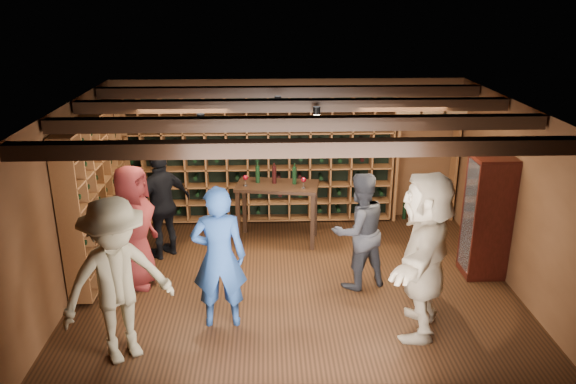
{
  "coord_description": "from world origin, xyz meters",
  "views": [
    {
      "loc": [
        -0.37,
        -7.0,
        3.91
      ],
      "look_at": [
        -0.09,
        0.2,
        1.31
      ],
      "focal_mm": 35.0,
      "sensor_mm": 36.0,
      "label": 1
    }
  ],
  "objects_px": {
    "man_blue_shirt": "(219,257)",
    "guest_beige": "(424,254)",
    "guest_woman_black": "(162,205)",
    "man_grey_suit": "(359,231)",
    "tasting_table": "(277,192)",
    "guest_khaki": "(117,281)",
    "display_cabinet": "(486,219)",
    "guest_red_floral": "(134,227)"
  },
  "relations": [
    {
      "from": "man_grey_suit",
      "to": "guest_woman_black",
      "type": "distance_m",
      "value": 3.02
    },
    {
      "from": "tasting_table",
      "to": "man_blue_shirt",
      "type": "bearing_deg",
      "value": -98.13
    },
    {
      "from": "man_blue_shirt",
      "to": "guest_beige",
      "type": "height_order",
      "value": "guest_beige"
    },
    {
      "from": "man_grey_suit",
      "to": "guest_khaki",
      "type": "height_order",
      "value": "guest_khaki"
    },
    {
      "from": "guest_woman_black",
      "to": "guest_khaki",
      "type": "relative_size",
      "value": 0.89
    },
    {
      "from": "guest_khaki",
      "to": "guest_beige",
      "type": "bearing_deg",
      "value": -26.53
    },
    {
      "from": "guest_red_floral",
      "to": "guest_beige",
      "type": "height_order",
      "value": "guest_beige"
    },
    {
      "from": "man_grey_suit",
      "to": "tasting_table",
      "type": "relative_size",
      "value": 1.19
    },
    {
      "from": "guest_beige",
      "to": "display_cabinet",
      "type": "bearing_deg",
      "value": 157.53
    },
    {
      "from": "man_blue_shirt",
      "to": "tasting_table",
      "type": "height_order",
      "value": "man_blue_shirt"
    },
    {
      "from": "display_cabinet",
      "to": "guest_khaki",
      "type": "bearing_deg",
      "value": -159.36
    },
    {
      "from": "tasting_table",
      "to": "display_cabinet",
      "type": "bearing_deg",
      "value": -14.42
    },
    {
      "from": "display_cabinet",
      "to": "guest_beige",
      "type": "xyz_separation_m",
      "value": [
        -1.27,
        -1.37,
        0.16
      ]
    },
    {
      "from": "guest_woman_black",
      "to": "tasting_table",
      "type": "height_order",
      "value": "guest_woman_black"
    },
    {
      "from": "man_blue_shirt",
      "to": "guest_red_floral",
      "type": "distance_m",
      "value": 1.62
    },
    {
      "from": "man_grey_suit",
      "to": "guest_khaki",
      "type": "distance_m",
      "value": 3.25
    },
    {
      "from": "guest_khaki",
      "to": "guest_beige",
      "type": "height_order",
      "value": "guest_beige"
    },
    {
      "from": "guest_woman_black",
      "to": "guest_khaki",
      "type": "bearing_deg",
      "value": 44.87
    },
    {
      "from": "guest_khaki",
      "to": "guest_woman_black",
      "type": "bearing_deg",
      "value": 55.96
    },
    {
      "from": "man_blue_shirt",
      "to": "tasting_table",
      "type": "bearing_deg",
      "value": -110.27
    },
    {
      "from": "display_cabinet",
      "to": "guest_woman_black",
      "type": "bearing_deg",
      "value": 170.36
    },
    {
      "from": "guest_khaki",
      "to": "tasting_table",
      "type": "height_order",
      "value": "guest_khaki"
    },
    {
      "from": "man_grey_suit",
      "to": "guest_beige",
      "type": "xyz_separation_m",
      "value": [
        0.58,
        -1.11,
        0.19
      ]
    },
    {
      "from": "guest_red_floral",
      "to": "man_grey_suit",
      "type": "bearing_deg",
      "value": -79.94
    },
    {
      "from": "man_grey_suit",
      "to": "tasting_table",
      "type": "xyz_separation_m",
      "value": [
        -1.08,
        1.53,
        0.03
      ]
    },
    {
      "from": "guest_red_floral",
      "to": "guest_woman_black",
      "type": "xyz_separation_m",
      "value": [
        0.23,
        0.89,
        -0.03
      ]
    },
    {
      "from": "guest_woman_black",
      "to": "guest_beige",
      "type": "height_order",
      "value": "guest_beige"
    },
    {
      "from": "guest_woman_black",
      "to": "man_grey_suit",
      "type": "bearing_deg",
      "value": 115.24
    },
    {
      "from": "guest_woman_black",
      "to": "tasting_table",
      "type": "relative_size",
      "value": 1.22
    },
    {
      "from": "guest_khaki",
      "to": "tasting_table",
      "type": "bearing_deg",
      "value": 26.38
    },
    {
      "from": "man_grey_suit",
      "to": "guest_beige",
      "type": "relative_size",
      "value": 0.81
    },
    {
      "from": "man_blue_shirt",
      "to": "tasting_table",
      "type": "relative_size",
      "value": 1.3
    },
    {
      "from": "display_cabinet",
      "to": "guest_beige",
      "type": "distance_m",
      "value": 1.88
    },
    {
      "from": "guest_woman_black",
      "to": "tasting_table",
      "type": "bearing_deg",
      "value": 150.84
    },
    {
      "from": "guest_red_floral",
      "to": "man_blue_shirt",
      "type": "bearing_deg",
      "value": -117.24
    },
    {
      "from": "guest_woman_black",
      "to": "tasting_table",
      "type": "distance_m",
      "value": 1.81
    },
    {
      "from": "man_grey_suit",
      "to": "guest_red_floral",
      "type": "xyz_separation_m",
      "value": [
        -3.06,
        0.16,
        0.04
      ]
    },
    {
      "from": "guest_red_floral",
      "to": "guest_beige",
      "type": "distance_m",
      "value": 3.86
    },
    {
      "from": "display_cabinet",
      "to": "guest_beige",
      "type": "bearing_deg",
      "value": -132.74
    },
    {
      "from": "display_cabinet",
      "to": "man_blue_shirt",
      "type": "relative_size",
      "value": 0.97
    },
    {
      "from": "display_cabinet",
      "to": "man_blue_shirt",
      "type": "xyz_separation_m",
      "value": [
        -3.68,
        -1.15,
        0.05
      ]
    },
    {
      "from": "man_grey_suit",
      "to": "guest_woman_black",
      "type": "height_order",
      "value": "guest_woman_black"
    }
  ]
}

